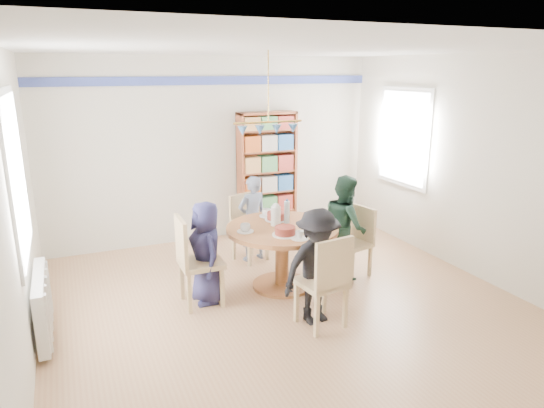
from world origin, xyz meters
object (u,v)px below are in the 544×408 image
chair_near (326,279)px  person_near (317,267)px  dining_table (282,242)px  person_left (206,252)px  chair_right (357,238)px  bookshelf (267,175)px  radiator (43,305)px  person_far (252,218)px  chair_left (193,257)px  person_right (345,226)px  chair_far (246,224)px

chair_near → person_near: size_ratio=0.81×
dining_table → person_left: person_left is taller
chair_right → bookshelf: size_ratio=0.46×
radiator → person_left: size_ratio=0.87×
person_left → person_far: (0.91, 0.94, 0.01)m
radiator → chair_right: chair_right is taller
chair_left → person_right: person_right is taller
chair_right → person_near: bearing=-140.4°
chair_right → person_right: size_ratio=0.68×
chair_left → person_right: 1.94m
chair_right → chair_near: (-1.03, -1.02, 0.06)m
chair_near → bookshelf: bookshelf is taller
person_near → chair_left: bearing=133.7°
chair_right → person_far: person_far is taller
radiator → chair_near: size_ratio=1.03×
radiator → chair_left: size_ratio=1.00×
chair_far → person_left: (-0.85, -1.01, 0.08)m
radiator → person_far: (2.56, 1.09, 0.23)m
chair_left → person_far: person_far is taller
person_far → chair_near: bearing=79.1°
chair_right → person_left: (-1.93, 0.03, 0.10)m
person_left → dining_table: bearing=87.6°
chair_left → chair_right: size_ratio=1.16×
dining_table → chair_right: bearing=-1.5°
radiator → bookshelf: bookshelf is taller
person_far → radiator: bearing=12.1°
chair_left → person_left: person_left is taller
chair_right → person_right: bearing=158.4°
chair_left → person_near: person_near is taller
dining_table → person_left: 0.91m
chair_near → chair_far: bearing=91.6°
chair_left → bookshelf: size_ratio=0.53×
chair_far → bookshelf: bearing=52.6°
chair_right → chair_far: size_ratio=0.97×
radiator → chair_near: bearing=-19.5°
person_right → chair_left: bearing=104.6°
radiator → person_left: (1.65, 0.14, 0.22)m
radiator → chair_left: (1.49, 0.11, 0.20)m
chair_right → bookshelf: (-0.41, 1.92, 0.46)m
radiator → chair_near: (2.56, -0.91, 0.19)m
dining_table → chair_right: chair_right is taller
chair_near → chair_left: bearing=136.3°
chair_right → radiator: bearing=-178.1°
chair_far → person_right: bearing=-46.2°
chair_left → bookshelf: (1.68, 1.93, 0.38)m
chair_left → person_near: 1.35m
chair_left → person_far: bearing=42.5°
person_far → chair_far: bearing=-58.5°
chair_far → bookshelf: bookshelf is taller
dining_table → person_near: (-0.02, -0.89, 0.04)m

